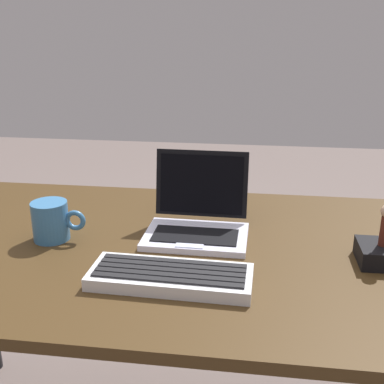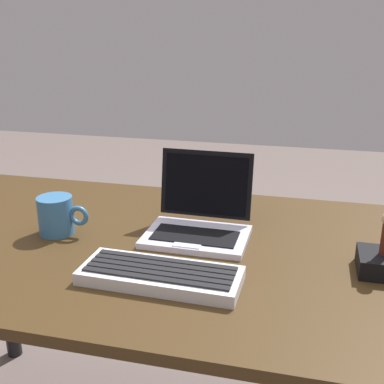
# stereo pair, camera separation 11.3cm
# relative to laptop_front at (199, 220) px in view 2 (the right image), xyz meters

# --- Properties ---
(desk) EXTENTS (1.70, 0.80, 0.72)m
(desk) POSITION_rel_laptop_front_xyz_m (-0.01, -0.07, -0.12)
(desk) COLOR #412D15
(desk) RESTS_ON ground
(laptop_front) EXTENTS (0.25, 0.21, 0.20)m
(laptop_front) POSITION_rel_laptop_front_xyz_m (0.00, 0.00, 0.00)
(laptop_front) COLOR silver
(laptop_front) RESTS_ON desk
(external_keyboard) EXTENTS (0.34, 0.14, 0.03)m
(external_keyboard) POSITION_rel_laptop_front_xyz_m (-0.03, -0.25, -0.03)
(external_keyboard) COLOR silver
(external_keyboard) RESTS_ON desk
(figurine_stand) EXTENTS (0.10, 0.10, 0.04)m
(figurine_stand) POSITION_rel_laptop_front_xyz_m (0.42, -0.10, -0.02)
(figurine_stand) COLOR black
(figurine_stand) RESTS_ON desk
(coffee_mug) EXTENTS (0.13, 0.09, 0.10)m
(coffee_mug) POSITION_rel_laptop_front_xyz_m (-0.35, -0.07, 0.01)
(coffee_mug) COLOR teal
(coffee_mug) RESTS_ON desk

